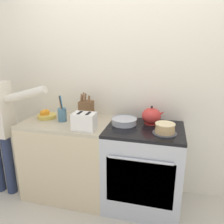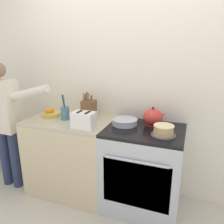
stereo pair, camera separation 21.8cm
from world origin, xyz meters
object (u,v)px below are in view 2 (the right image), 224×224
(layer_cake, at_px, (164,131))
(mixing_bowl, at_px, (125,122))
(utensil_crock, at_px, (65,113))
(toaster, at_px, (84,121))
(person_baker, at_px, (5,117))
(stove_range, at_px, (143,169))
(fruit_bowl, at_px, (51,113))
(knife_block, at_px, (89,109))
(tea_kettle, at_px, (153,117))

(layer_cake, xyz_separation_m, mixing_bowl, (-0.42, 0.16, -0.01))
(layer_cake, relative_size, utensil_crock, 0.78)
(toaster, xyz_separation_m, person_baker, (-1.02, 0.01, -0.08))
(toaster, bearing_deg, mixing_bowl, 36.91)
(stove_range, distance_m, fruit_bowl, 1.22)
(mixing_bowl, height_order, knife_block, knife_block)
(knife_block, distance_m, utensil_crock, 0.27)
(knife_block, relative_size, utensil_crock, 1.05)
(layer_cake, height_order, tea_kettle, tea_kettle)
(stove_range, bearing_deg, knife_block, 169.78)
(utensil_crock, bearing_deg, tea_kettle, 9.49)
(utensil_crock, xyz_separation_m, person_baker, (-0.69, -0.18, -0.07))
(layer_cake, distance_m, person_baker, 1.79)
(stove_range, relative_size, person_baker, 0.59)
(mixing_bowl, xyz_separation_m, utensil_crock, (-0.67, -0.07, 0.04))
(layer_cake, xyz_separation_m, knife_block, (-0.86, 0.22, 0.06))
(fruit_bowl, bearing_deg, tea_kettle, 4.87)
(stove_range, xyz_separation_m, person_baker, (-1.59, -0.19, 0.45))
(fruit_bowl, bearing_deg, layer_cake, -6.51)
(mixing_bowl, distance_m, toaster, 0.43)
(knife_block, distance_m, person_baker, 0.98)
(tea_kettle, xyz_separation_m, person_baker, (-1.64, -0.34, -0.07))
(tea_kettle, distance_m, knife_block, 0.71)
(toaster, height_order, person_baker, person_baker)
(mixing_bowl, bearing_deg, layer_cake, -20.84)
(mixing_bowl, xyz_separation_m, fruit_bowl, (-0.90, -0.01, -0.00))
(stove_range, bearing_deg, mixing_bowl, 165.45)
(knife_block, bearing_deg, toaster, -72.43)
(stove_range, height_order, fruit_bowl, fruit_bowl)
(tea_kettle, bearing_deg, utensil_crock, -170.51)
(fruit_bowl, xyz_separation_m, person_baker, (-0.46, -0.24, -0.02))
(tea_kettle, distance_m, fruit_bowl, 1.18)
(stove_range, bearing_deg, utensil_crock, -179.50)
(tea_kettle, relative_size, fruit_bowl, 1.16)
(stove_range, bearing_deg, toaster, -160.74)
(layer_cake, height_order, utensil_crock, utensil_crock)
(mixing_bowl, bearing_deg, fruit_bowl, -179.47)
(layer_cake, relative_size, tea_kettle, 0.92)
(layer_cake, relative_size, fruit_bowl, 1.07)
(tea_kettle, distance_m, toaster, 0.70)
(utensil_crock, xyz_separation_m, fruit_bowl, (-0.23, 0.06, -0.05))
(tea_kettle, height_order, mixing_bowl, tea_kettle)
(fruit_bowl, height_order, toaster, toaster)
(mixing_bowl, xyz_separation_m, knife_block, (-0.44, 0.06, 0.07))
(person_baker, bearing_deg, fruit_bowl, 35.99)
(person_baker, bearing_deg, mixing_bowl, 18.86)
(knife_block, xyz_separation_m, person_baker, (-0.92, -0.31, -0.10))
(toaster, distance_m, person_baker, 1.03)
(stove_range, height_order, person_baker, person_baker)
(mixing_bowl, bearing_deg, person_baker, -169.72)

